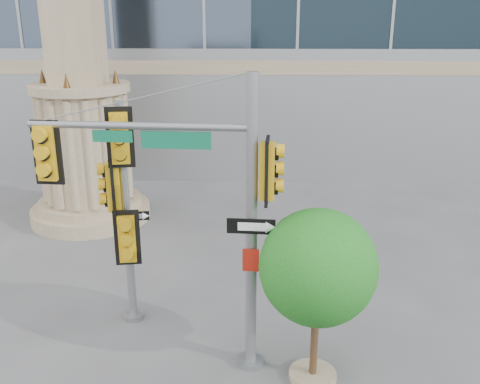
{
  "coord_description": "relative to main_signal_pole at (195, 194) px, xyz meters",
  "views": [
    {
      "loc": [
        0.22,
        -9.92,
        7.38
      ],
      "look_at": [
        -0.12,
        2.0,
        3.43
      ],
      "focal_mm": 40.0,
      "sensor_mm": 36.0,
      "label": 1
    }
  ],
  "objects": [
    {
      "name": "street_tree",
      "position": [
        2.53,
        -0.48,
        -1.46
      ],
      "size": [
        2.44,
        2.38,
        3.8
      ],
      "color": "gray",
      "rests_on": "ground"
    },
    {
      "name": "secondary_signal_pole",
      "position": [
        -1.91,
        1.61,
        -0.7
      ],
      "size": [
        1.01,
        0.73,
        5.55
      ],
      "rotation": [
        0.0,
        0.0,
        0.16
      ],
      "color": "slate",
      "rests_on": "ground"
    },
    {
      "name": "monument",
      "position": [
        -5.01,
        8.74,
        1.56
      ],
      "size": [
        4.4,
        4.4,
        16.6
      ],
      "color": "gray",
      "rests_on": "ground"
    },
    {
      "name": "main_signal_pole",
      "position": [
        0.0,
        0.0,
        0.0
      ],
      "size": [
        4.95,
        0.78,
        6.39
      ],
      "rotation": [
        0.0,
        0.0,
        -0.07
      ],
      "color": "slate",
      "rests_on": "ground"
    },
    {
      "name": "ground",
      "position": [
        0.99,
        -0.26,
        -3.96
      ],
      "size": [
        120.0,
        120.0,
        0.0
      ],
      "primitive_type": "plane",
      "color": "#545456",
      "rests_on": "ground"
    }
  ]
}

